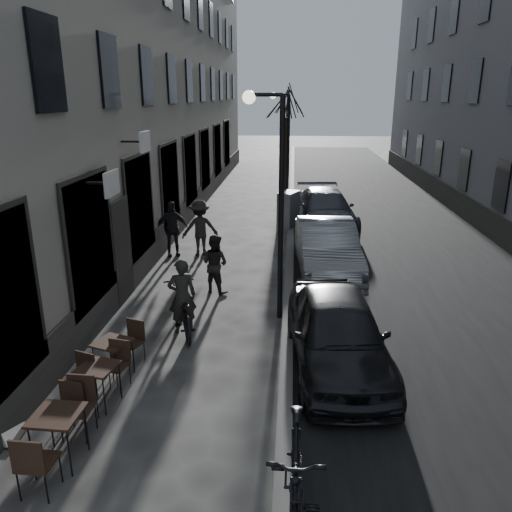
# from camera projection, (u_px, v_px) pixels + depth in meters

# --- Properties ---
(road) EXTENTS (7.30, 60.00, 0.00)m
(road) POSITION_uv_depth(u_px,v_px,m) (378.00, 219.00, 20.98)
(road) COLOR black
(road) RESTS_ON ground
(kerb) EXTENTS (0.25, 60.00, 0.12)m
(kerb) POSITION_uv_depth(u_px,v_px,m) (291.00, 216.00, 21.22)
(kerb) COLOR #65625E
(kerb) RESTS_ON ground
(building_left) EXTENTS (4.00, 35.00, 16.00)m
(building_left) POSITION_uv_depth(u_px,v_px,m) (138.00, 15.00, 19.67)
(building_left) COLOR #9F9885
(building_left) RESTS_ON ground
(streetlamp_near) EXTENTS (0.90, 0.28, 5.09)m
(streetlamp_near) POSITION_uv_depth(u_px,v_px,m) (274.00, 184.00, 10.80)
(streetlamp_near) COLOR black
(streetlamp_near) RESTS_ON ground
(streetlamp_far) EXTENTS (0.90, 0.28, 5.09)m
(streetlamp_far) POSITION_uv_depth(u_px,v_px,m) (284.00, 138.00, 22.18)
(streetlamp_far) COLOR black
(streetlamp_far) RESTS_ON ground
(tree_near) EXTENTS (2.40, 2.40, 5.70)m
(tree_near) POSITION_uv_depth(u_px,v_px,m) (288.00, 102.00, 24.56)
(tree_near) COLOR black
(tree_near) RESTS_ON ground
(tree_far) EXTENTS (2.40, 2.40, 5.70)m
(tree_far) POSITION_uv_depth(u_px,v_px,m) (289.00, 100.00, 30.25)
(tree_far) COLOR black
(tree_far) RESTS_ON ground
(bistro_set_a) EXTENTS (0.67, 1.60, 0.94)m
(bistro_set_a) POSITION_uv_depth(u_px,v_px,m) (59.00, 433.00, 7.00)
(bistro_set_a) COLOR black
(bistro_set_a) RESTS_ON ground
(bistro_set_b) EXTENTS (0.70, 1.51, 0.86)m
(bistro_set_b) POSITION_uv_depth(u_px,v_px,m) (99.00, 381.00, 8.32)
(bistro_set_b) COLOR black
(bistro_set_b) RESTS_ON ground
(bistro_set_c) EXTENTS (0.85, 1.50, 0.86)m
(bistro_set_c) POSITION_uv_depth(u_px,v_px,m) (113.00, 355.00, 9.16)
(bistro_set_c) COLOR black
(bistro_set_c) RESTS_ON ground
(sign_board) EXTENTS (0.39, 0.62, 1.04)m
(sign_board) POSITION_uv_depth(u_px,v_px,m) (5.00, 413.00, 7.53)
(sign_board) COLOR black
(sign_board) RESTS_ON ground
(utility_cabinet) EXTENTS (0.89, 1.12, 1.49)m
(utility_cabinet) POSITION_uv_depth(u_px,v_px,m) (288.00, 211.00, 19.13)
(utility_cabinet) COLOR slate
(utility_cabinet) RESTS_ON ground
(bicycle) EXTENTS (1.31, 2.08, 1.03)m
(bicycle) POSITION_uv_depth(u_px,v_px,m) (183.00, 310.00, 10.90)
(bicycle) COLOR black
(bicycle) RESTS_ON ground
(cyclist_rider) EXTENTS (0.72, 0.59, 1.69)m
(cyclist_rider) POSITION_uv_depth(u_px,v_px,m) (182.00, 296.00, 10.80)
(cyclist_rider) COLOR #272522
(cyclist_rider) RESTS_ON ground
(pedestrian_near) EXTENTS (0.95, 0.88, 1.57)m
(pedestrian_near) POSITION_uv_depth(u_px,v_px,m) (215.00, 264.00, 13.05)
(pedestrian_near) COLOR black
(pedestrian_near) RESTS_ON ground
(pedestrian_mid) EXTENTS (1.32, 1.00, 1.82)m
(pedestrian_mid) POSITION_uv_depth(u_px,v_px,m) (200.00, 228.00, 16.05)
(pedestrian_mid) COLOR black
(pedestrian_mid) RESTS_ON ground
(pedestrian_far) EXTENTS (1.13, 0.76, 1.79)m
(pedestrian_far) POSITION_uv_depth(u_px,v_px,m) (172.00, 229.00, 16.00)
(pedestrian_far) COLOR black
(pedestrian_far) RESTS_ON ground
(car_near) EXTENTS (2.08, 4.40, 1.46)m
(car_near) POSITION_uv_depth(u_px,v_px,m) (337.00, 332.00, 9.41)
(car_near) COLOR black
(car_near) RESTS_ON ground
(car_mid) EXTENTS (1.87, 4.72, 1.53)m
(car_mid) POSITION_uv_depth(u_px,v_px,m) (327.00, 248.00, 14.43)
(car_mid) COLOR gray
(car_mid) RESTS_ON ground
(car_far) EXTENTS (2.51, 5.16, 1.45)m
(car_far) POSITION_uv_depth(u_px,v_px,m) (325.00, 209.00, 19.49)
(car_far) COLOR #3F404A
(car_far) RESTS_ON ground
(moped) EXTENTS (0.66, 2.26, 1.35)m
(moped) POSITION_uv_depth(u_px,v_px,m) (295.00, 477.00, 5.92)
(moped) COLOR black
(moped) RESTS_ON ground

